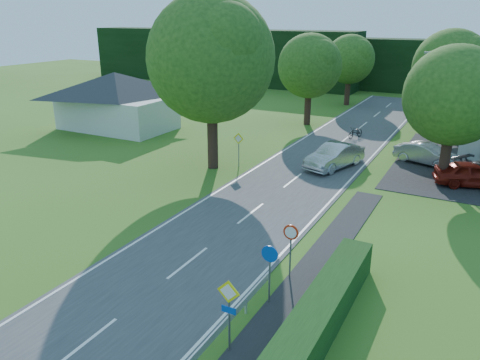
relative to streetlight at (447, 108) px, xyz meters
The scene contains 22 objects.
road 13.59m from the streetlight, 128.88° to the right, with size 7.00×80.00×0.04m, color #3B3B3E.
line_edge_left 15.73m from the streetlight, 138.52° to the right, with size 0.12×80.00×0.01m, color white.
line_edge_right 11.95m from the streetlight, 115.70° to the right, with size 0.12×80.00×0.01m, color white.
line_centre 13.58m from the streetlight, 128.88° to the right, with size 0.12×80.00×0.01m, color white, non-canonical shape.
tree_main 15.35m from the streetlight, 156.89° to the right, with size 9.40×9.40×11.64m, color #214514, non-canonical shape.
tree_left_far 16.45m from the streetlight, 142.56° to the left, with size 7.00×7.00×8.58m, color #214514, non-canonical shape.
tree_right_far 12.05m from the streetlight, 95.06° to the left, with size 7.40×7.40×9.09m, color #214514, non-canonical shape.
tree_left_back 25.34m from the streetlight, 119.73° to the left, with size 6.60×6.60×8.07m, color #214514, non-canonical shape.
tree_right_back 20.12m from the streetlight, 95.89° to the left, with size 6.20×6.20×7.56m, color #214514, non-canonical shape.
tree_right_mid 2.05m from the streetlight, 77.66° to the right, with size 7.00×7.00×8.58m, color #214514, non-canonical shape.
treeline_left 48.22m from the streetlight, 138.42° to the left, with size 44.00×6.00×8.00m, color black.
treeline_right 36.01m from the streetlight, 90.10° to the left, with size 30.00×5.00×7.00m, color black.
bungalow_left 28.12m from the streetlight, behind, with size 11.00×6.50×5.20m.
streetlight is the anchor object (origin of this frame).
sign_priority_right 22.50m from the streetlight, 99.70° to the right, with size 0.78×0.09×2.59m.
sign_roundabout 19.59m from the streetlight, 101.19° to the right, with size 0.64×0.08×2.37m.
sign_speed_limit 17.64m from the streetlight, 102.46° to the right, with size 0.64×0.11×2.37m.
sign_priority_left 13.80m from the streetlight, 158.22° to the right, with size 0.78×0.09×2.44m.
moving_car 7.77m from the streetlight, 161.91° to the right, with size 1.76×5.04×1.66m, color #BCBBC0.
motorcycle 10.81m from the streetlight, 137.60° to the left, with size 0.67×1.93×1.01m, color black.
parked_car_red 4.57m from the streetlight, 38.54° to the right, with size 1.83×4.55×1.55m, color maroon.
parked_car_silver_a 4.24m from the streetlight, 120.07° to the left, with size 1.54×4.42×1.46m, color #A4A4A8.
Camera 1 is at (10.36, -2.64, 10.14)m, focal length 35.00 mm.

